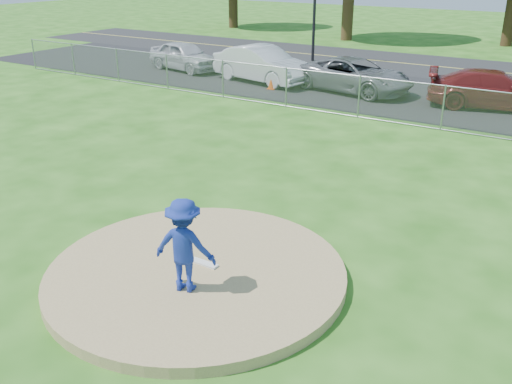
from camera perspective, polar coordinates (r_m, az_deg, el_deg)
ground at (r=18.73m, az=13.34°, el=5.06°), size 120.00×120.00×0.00m
pitchers_mound at (r=10.49m, az=-5.95°, el=-8.09°), size 5.40×5.40×0.20m
pitching_rubber at (r=10.57m, az=-5.30°, el=-7.07°), size 0.60×0.15×0.04m
chain_link_fence at (r=20.38m, az=15.48°, el=8.44°), size 40.00×0.06×1.50m
parking_lot at (r=24.78m, az=18.58°, el=8.71°), size 50.00×8.00×0.01m
street at (r=31.98m, az=22.17°, el=11.12°), size 60.00×7.00×0.01m
pitcher at (r=9.48m, az=-7.18°, el=-5.32°), size 1.18×0.87×1.64m
traffic_cone at (r=25.49m, az=1.62°, el=11.05°), size 0.37×0.37×0.71m
parked_car_silver at (r=30.10m, az=-7.16°, el=13.36°), size 4.48×2.50×1.44m
parked_car_white at (r=26.89m, az=0.63°, el=12.65°), size 5.21×2.71×1.63m
parked_car_gray at (r=25.20m, az=9.84°, el=11.43°), size 5.48×3.30×1.42m
parked_car_darkred at (r=23.86m, az=22.72°, el=9.42°), size 5.25×3.17×1.42m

